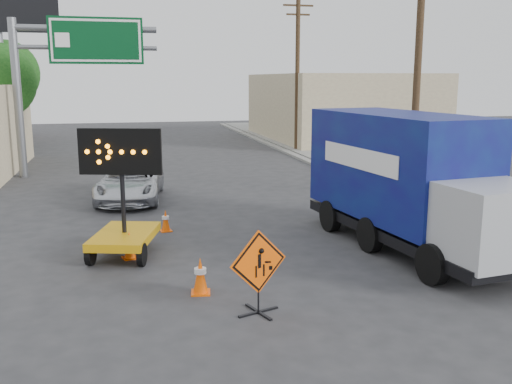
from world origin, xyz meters
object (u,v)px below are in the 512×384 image
object	(u,v)px
box_truck	(408,189)
construction_sign	(258,270)
arrow_board	(124,228)
pickup_truck	(130,183)

from	to	relation	value
box_truck	construction_sign	bearing A→B (deg)	-152.49
arrow_board	pickup_truck	distance (m)	6.65
construction_sign	arrow_board	world-z (taller)	arrow_board
pickup_truck	box_truck	world-z (taller)	box_truck
arrow_board	pickup_truck	xyz separation A→B (m)	(0.28, 6.64, -0.06)
arrow_board	pickup_truck	size ratio (longest dim) A/B	0.68
pickup_truck	arrow_board	bearing A→B (deg)	-84.60
arrow_board	box_truck	bearing A→B (deg)	8.05
construction_sign	arrow_board	distance (m)	4.78
arrow_board	box_truck	distance (m)	7.12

